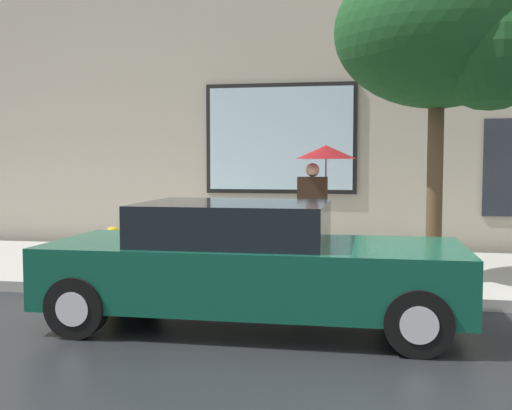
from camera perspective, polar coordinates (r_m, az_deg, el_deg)
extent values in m
plane|color=black|center=(6.93, 11.53, -11.18)|extent=(60.00, 60.00, 0.00)
cube|color=#A3A099|center=(9.84, 11.18, -6.19)|extent=(20.00, 4.00, 0.15)
cube|color=#B2A893|center=(12.30, 11.23, 11.86)|extent=(20.00, 0.40, 7.00)
cube|color=black|center=(12.08, 2.28, 6.17)|extent=(2.97, 0.06, 2.15)
cube|color=silver|center=(12.05, 2.26, 6.18)|extent=(2.81, 0.03, 1.99)
cube|color=#0F4C38|center=(6.85, -0.14, -6.23)|extent=(4.50, 1.82, 0.66)
cube|color=black|center=(6.81, -2.01, -1.61)|extent=(2.03, 1.60, 0.44)
cylinder|color=black|center=(7.62, 13.83, -7.34)|extent=(0.64, 0.22, 0.64)
cylinder|color=silver|center=(7.62, 13.83, -7.34)|extent=(0.35, 0.24, 0.35)
cylinder|color=black|center=(6.00, 14.81, -10.47)|extent=(0.64, 0.22, 0.64)
cylinder|color=silver|center=(6.00, 14.81, -10.47)|extent=(0.35, 0.24, 0.35)
cylinder|color=black|center=(8.15, -10.97, -6.56)|extent=(0.64, 0.22, 0.64)
cylinder|color=silver|center=(8.15, -10.97, -6.56)|extent=(0.35, 0.24, 0.35)
cylinder|color=black|center=(6.66, -16.26, -9.05)|extent=(0.64, 0.22, 0.64)
cylinder|color=silver|center=(6.66, -16.26, -9.05)|extent=(0.35, 0.24, 0.35)
cylinder|color=yellow|center=(9.38, -13.09, -4.44)|extent=(0.22, 0.22, 0.59)
sphere|color=gold|center=(9.35, -13.12, -2.66)|extent=(0.23, 0.23, 0.23)
cylinder|color=gold|center=(9.23, -13.49, -4.39)|extent=(0.09, 0.12, 0.09)
cylinder|color=gold|center=(9.52, -12.71, -4.13)|extent=(0.09, 0.12, 0.09)
cylinder|color=yellow|center=(9.43, -13.06, -6.02)|extent=(0.30, 0.30, 0.06)
cylinder|color=black|center=(10.18, 4.62, -3.00)|extent=(0.14, 0.14, 0.83)
cylinder|color=black|center=(10.16, 5.83, -3.03)|extent=(0.14, 0.14, 0.83)
cube|color=black|center=(10.11, 5.25, 0.96)|extent=(0.48, 0.22, 0.59)
sphere|color=tan|center=(10.10, 5.26, 3.25)|extent=(0.22, 0.22, 0.22)
cylinder|color=#4C4C51|center=(10.08, 6.49, 2.36)|extent=(0.02, 0.02, 0.90)
cone|color=maroon|center=(10.08, 6.51, 4.90)|extent=(0.99, 0.99, 0.22)
cylinder|color=#4C3823|center=(8.78, 16.22, 1.73)|extent=(0.22, 0.22, 2.66)
ellipsoid|color=#19471E|center=(8.95, 16.50, 15.27)|extent=(2.79, 2.37, 2.09)
sphere|color=#19471E|center=(8.64, 20.96, 13.24)|extent=(1.54, 1.54, 1.54)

